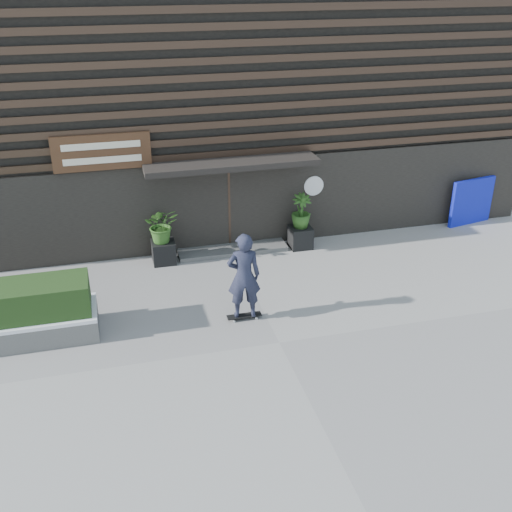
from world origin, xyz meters
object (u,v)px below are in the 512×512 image
object	(u,v)px
blue_tarp	(472,202)
skateboarder	(244,276)
planter_pot_right	(300,237)
planter_pot_left	(164,252)
raised_bed	(13,330)

from	to	relation	value
blue_tarp	skateboarder	distance (m)	8.68
planter_pot_right	blue_tarp	size ratio (longest dim) A/B	0.40
planter_pot_left	planter_pot_right	xyz separation A→B (m)	(3.80, 0.00, 0.00)
planter_pot_left	blue_tarp	distance (m)	9.30
planter_pot_left	raised_bed	size ratio (longest dim) A/B	0.17
planter_pot_left	raised_bed	bearing A→B (deg)	-140.80
planter_pot_right	raised_bed	xyz separation A→B (m)	(-7.33, -2.88, -0.05)
blue_tarp	skateboarder	xyz separation A→B (m)	(-7.89, -3.60, 0.38)
blue_tarp	skateboarder	bearing A→B (deg)	-166.90
planter_pot_right	blue_tarp	distance (m)	5.51
planter_pot_left	skateboarder	bearing A→B (deg)	-66.97
planter_pot_right	skateboarder	world-z (taller)	skateboarder
planter_pot_left	planter_pot_right	bearing A→B (deg)	0.00
blue_tarp	planter_pot_left	bearing A→B (deg)	170.45
planter_pot_left	raised_bed	xyz separation A→B (m)	(-3.53, -2.88, -0.05)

